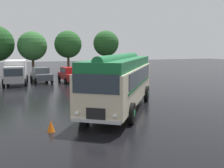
% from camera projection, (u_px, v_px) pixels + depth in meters
% --- Properties ---
extents(ground_plane, '(120.00, 120.00, 0.00)m').
position_uv_depth(ground_plane, '(114.00, 109.00, 16.56)').
color(ground_plane, black).
extents(vintage_bus, '(7.82, 9.64, 3.49)m').
position_uv_depth(vintage_bus, '(120.00, 79.00, 16.48)').
color(vintage_bus, beige).
rests_on(vintage_bus, ground).
extents(car_near_left, '(2.27, 4.35, 1.66)m').
position_uv_depth(car_near_left, '(41.00, 75.00, 29.53)').
color(car_near_left, '#4C5156').
rests_on(car_near_left, ground).
extents(car_mid_left, '(2.28, 4.35, 1.66)m').
position_uv_depth(car_mid_left, '(70.00, 74.00, 29.74)').
color(car_mid_left, maroon).
rests_on(car_mid_left, ground).
extents(car_mid_right, '(2.20, 4.32, 1.66)m').
position_uv_depth(car_mid_right, '(90.00, 73.00, 30.92)').
color(car_mid_right, '#B7BABF').
rests_on(car_mid_right, ground).
extents(box_van, '(2.69, 5.91, 2.50)m').
position_uv_depth(box_van, '(16.00, 71.00, 28.09)').
color(box_van, silver).
rests_on(box_van, ground).
extents(tree_centre, '(3.90, 3.90, 6.04)m').
position_uv_depth(tree_centre, '(32.00, 46.00, 35.14)').
color(tree_centre, '#4C3823').
rests_on(tree_centre, ground).
extents(tree_right_of_centre, '(3.86, 3.86, 6.26)m').
position_uv_depth(tree_right_of_centre, '(67.00, 45.00, 37.13)').
color(tree_right_of_centre, '#4C3823').
rests_on(tree_right_of_centre, ground).
extents(tree_far_right, '(3.89, 3.89, 6.45)m').
position_uv_depth(tree_far_right, '(107.00, 43.00, 39.98)').
color(tree_far_right, '#4C3823').
rests_on(tree_far_right, ground).
extents(traffic_cone, '(0.36, 0.36, 0.55)m').
position_uv_depth(traffic_cone, '(51.00, 126.00, 12.14)').
color(traffic_cone, orange).
rests_on(traffic_cone, ground).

